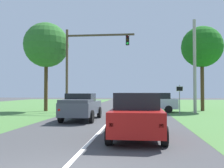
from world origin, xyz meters
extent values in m
plane|color=#424244|center=(0.00, 9.83, 0.00)|extent=(120.00, 120.00, 0.00)
cube|color=#9E1411|center=(1.82, 5.49, 0.81)|extent=(2.05, 4.61, 0.90)
cube|color=black|center=(1.82, 5.72, 1.58)|extent=(1.79, 2.86, 0.65)
cube|color=red|center=(0.98, 3.24, 0.85)|extent=(0.14, 0.06, 0.12)
cube|color=red|center=(2.62, 3.22, 0.85)|extent=(0.14, 0.06, 0.12)
cylinder|color=black|center=(0.83, 6.93, 0.36)|extent=(0.25, 0.72, 0.72)
cylinder|color=black|center=(2.84, 6.91, 0.36)|extent=(0.25, 0.72, 0.72)
cylinder|color=black|center=(0.80, 4.08, 0.36)|extent=(0.25, 0.72, 0.72)
cylinder|color=black|center=(2.81, 4.06, 0.36)|extent=(0.25, 0.72, 0.72)
cube|color=#4C515B|center=(-1.98, 11.77, 0.83)|extent=(1.95, 5.03, 0.86)
cube|color=black|center=(-1.98, 11.52, 1.54)|extent=(1.72, 1.91, 0.58)
cube|color=#41454E|center=(-1.98, 10.21, 1.36)|extent=(1.85, 1.91, 0.20)
cube|color=red|center=(-2.78, 9.28, 0.87)|extent=(0.14, 0.06, 0.12)
cube|color=red|center=(-1.18, 9.29, 0.87)|extent=(0.14, 0.06, 0.12)
cylinder|color=black|center=(-2.96, 13.33, 0.40)|extent=(0.23, 0.80, 0.80)
cylinder|color=black|center=(-1.01, 13.33, 0.40)|extent=(0.23, 0.80, 0.80)
cylinder|color=black|center=(-2.96, 10.21, 0.40)|extent=(0.23, 0.80, 0.80)
cylinder|color=black|center=(-1.01, 10.21, 0.40)|extent=(0.23, 0.80, 0.80)
cylinder|color=brown|center=(-4.88, 18.03, 3.94)|extent=(0.24, 0.24, 7.88)
cube|color=#4C3D2B|center=(-1.66, 18.03, 7.28)|extent=(6.43, 0.16, 0.16)
cube|color=black|center=(0.91, 18.03, 6.73)|extent=(0.32, 0.28, 0.90)
sphere|color=black|center=(0.91, 17.88, 7.03)|extent=(0.22, 0.22, 0.22)
sphere|color=black|center=(0.91, 17.88, 6.73)|extent=(0.22, 0.22, 0.22)
sphere|color=#1ED83F|center=(0.91, 17.88, 6.43)|extent=(0.22, 0.22, 0.22)
cylinder|color=gray|center=(5.45, 17.01, 1.27)|extent=(0.08, 0.08, 2.54)
cube|color=white|center=(5.45, 16.98, 2.19)|extent=(0.60, 0.03, 0.44)
cube|color=black|center=(5.45, 16.97, 2.19)|extent=(0.52, 0.01, 0.36)
cylinder|color=#4C351E|center=(8.32, 20.78, 2.47)|extent=(0.36, 0.36, 4.94)
sphere|color=#1B6319|center=(8.32, 20.78, 6.48)|extent=(4.13, 4.13, 4.13)
cube|color=silver|center=(3.20, 18.90, 0.81)|extent=(4.72, 1.97, 0.93)
cube|color=black|center=(3.43, 18.90, 1.55)|extent=(2.84, 1.71, 0.55)
cube|color=red|center=(0.90, 19.72, 0.85)|extent=(0.06, 0.14, 0.12)
cube|color=red|center=(0.87, 18.18, 0.85)|extent=(0.06, 0.14, 0.12)
cylinder|color=black|center=(4.67, 19.81, 0.34)|extent=(0.68, 0.24, 0.68)
cylinder|color=black|center=(4.63, 17.93, 0.34)|extent=(0.68, 0.24, 0.68)
cylinder|color=black|center=(1.77, 19.87, 0.34)|extent=(0.68, 0.24, 0.68)
cylinder|color=black|center=(1.73, 18.00, 0.34)|extent=(0.68, 0.24, 0.68)
cylinder|color=#9E998E|center=(6.97, 18.00, 4.24)|extent=(0.28, 0.28, 8.49)
cylinder|color=#4C351E|center=(-7.29, 18.95, 2.48)|extent=(0.36, 0.36, 4.95)
sphere|color=#2F6B2A|center=(-7.29, 18.95, 6.62)|extent=(4.46, 4.46, 4.46)
camera|label=1|loc=(1.87, -5.03, 1.97)|focal=39.86mm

